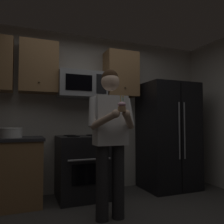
{
  "coord_description": "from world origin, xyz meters",
  "views": [
    {
      "loc": [
        -1.02,
        -2.04,
        1.12
      ],
      "look_at": [
        -0.02,
        0.5,
        1.25
      ],
      "focal_mm": 36.78,
      "sensor_mm": 36.0,
      "label": 1
    }
  ],
  "objects_px": {
    "microwave": "(82,85)",
    "bowl_large_white": "(11,132)",
    "refrigerator": "(168,136)",
    "cupcake": "(122,107)",
    "oven_range": "(83,167)",
    "person": "(111,134)"
  },
  "relations": [
    {
      "from": "microwave",
      "to": "cupcake",
      "type": "xyz_separation_m",
      "value": [
        0.11,
        -1.32,
        -0.43
      ]
    },
    {
      "from": "cupcake",
      "to": "person",
      "type": "bearing_deg",
      "value": 90.0
    },
    {
      "from": "bowl_large_white",
      "to": "person",
      "type": "bearing_deg",
      "value": -38.75
    },
    {
      "from": "refrigerator",
      "to": "person",
      "type": "relative_size",
      "value": 1.02
    },
    {
      "from": "oven_range",
      "to": "cupcake",
      "type": "bearing_deg",
      "value": -84.98
    },
    {
      "from": "refrigerator",
      "to": "person",
      "type": "xyz_separation_m",
      "value": [
        -1.39,
        -0.83,
        0.1
      ]
    },
    {
      "from": "refrigerator",
      "to": "cupcake",
      "type": "bearing_deg",
      "value": -140.16
    },
    {
      "from": "bowl_large_white",
      "to": "cupcake",
      "type": "bearing_deg",
      "value": -47.72
    },
    {
      "from": "bowl_large_white",
      "to": "cupcake",
      "type": "distance_m",
      "value": 1.67
    },
    {
      "from": "oven_range",
      "to": "microwave",
      "type": "relative_size",
      "value": 1.26
    },
    {
      "from": "refrigerator",
      "to": "bowl_large_white",
      "type": "height_order",
      "value": "refrigerator"
    },
    {
      "from": "person",
      "to": "cupcake",
      "type": "height_order",
      "value": "person"
    },
    {
      "from": "oven_range",
      "to": "refrigerator",
      "type": "height_order",
      "value": "refrigerator"
    },
    {
      "from": "microwave",
      "to": "bowl_large_white",
      "type": "height_order",
      "value": "microwave"
    },
    {
      "from": "oven_range",
      "to": "microwave",
      "type": "distance_m",
      "value": 1.26
    },
    {
      "from": "microwave",
      "to": "refrigerator",
      "type": "distance_m",
      "value": 1.72
    },
    {
      "from": "refrigerator",
      "to": "person",
      "type": "distance_m",
      "value": 1.63
    },
    {
      "from": "microwave",
      "to": "cupcake",
      "type": "relative_size",
      "value": 4.26
    },
    {
      "from": "microwave",
      "to": "bowl_large_white",
      "type": "bearing_deg",
      "value": -174.02
    },
    {
      "from": "refrigerator",
      "to": "oven_range",
      "type": "bearing_deg",
      "value": 178.5
    },
    {
      "from": "refrigerator",
      "to": "cupcake",
      "type": "relative_size",
      "value": 10.35
    },
    {
      "from": "microwave",
      "to": "bowl_large_white",
      "type": "distance_m",
      "value": 1.24
    }
  ]
}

